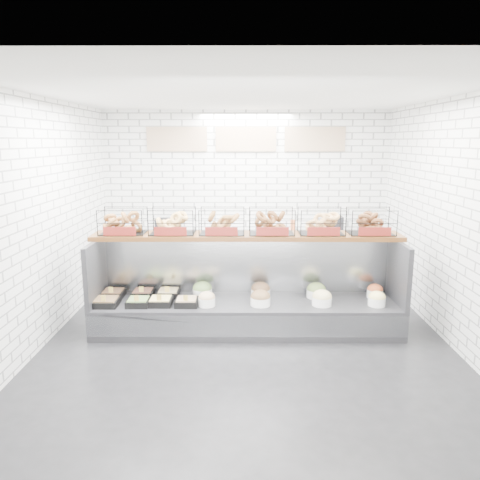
{
  "coord_description": "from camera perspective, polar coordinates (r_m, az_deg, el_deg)",
  "views": [
    {
      "loc": [
        -0.06,
        -5.58,
        2.47
      ],
      "look_at": [
        -0.09,
        0.45,
        1.19
      ],
      "focal_mm": 35.0,
      "sensor_mm": 36.0,
      "label": 1
    }
  ],
  "objects": [
    {
      "name": "ground",
      "position": [
        6.1,
        0.84,
        -11.88
      ],
      "size": [
        5.5,
        5.5,
        0.0
      ],
      "primitive_type": "plane",
      "color": "black",
      "rests_on": "ground"
    },
    {
      "name": "room_shell",
      "position": [
        6.2,
        0.85,
        8.18
      ],
      "size": [
        5.02,
        5.51,
        3.01
      ],
      "color": "white",
      "rests_on": "ground"
    },
    {
      "name": "display_case",
      "position": [
        6.3,
        0.71,
        -7.87
      ],
      "size": [
        4.0,
        0.9,
        1.2
      ],
      "color": "black",
      "rests_on": "ground"
    },
    {
      "name": "bagel_shelf",
      "position": [
        6.2,
        0.82,
        1.94
      ],
      "size": [
        4.1,
        0.5,
        0.4
      ],
      "color": "#42230E",
      "rests_on": "display_case"
    },
    {
      "name": "prep_counter",
      "position": [
        8.26,
        0.68,
        -2.04
      ],
      "size": [
        4.0,
        0.6,
        1.2
      ],
      "color": "#93969B",
      "rests_on": "ground"
    }
  ]
}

